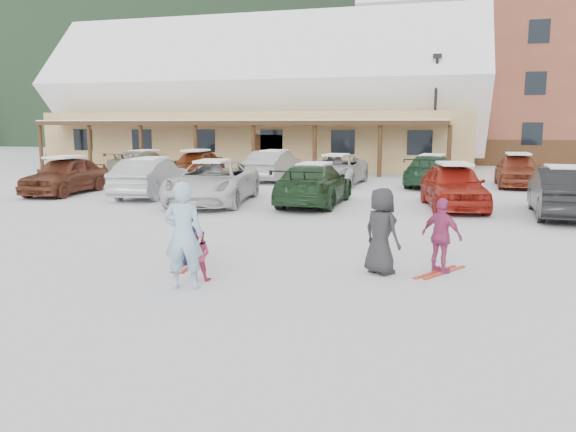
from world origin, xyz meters
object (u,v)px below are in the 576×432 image
(parked_car_4, at_px, (453,186))
(parked_car_10, at_px, (336,170))
(day_lodge, at_px, (262,108))
(parked_car_7, at_px, (144,164))
(lamp_post, at_px, (435,107))
(bystander_dark, at_px, (381,231))
(adult_skier, at_px, (183,235))
(parked_car_1, at_px, (151,178))
(parked_car_2, at_px, (213,182))
(parked_car_8, at_px, (196,165))
(child_magenta, at_px, (442,236))
(parked_car_5, at_px, (563,192))
(parked_car_12, at_px, (517,170))
(parked_car_0, at_px, (65,175))
(toddler_red, at_px, (199,255))
(parked_car_3, at_px, (314,184))
(child_navy, at_px, (188,236))
(parked_car_11, at_px, (432,171))
(parked_car_9, at_px, (274,166))

(parked_car_4, distance_m, parked_car_10, 8.27)
(day_lodge, bearing_deg, parked_car_7, -108.32)
(lamp_post, bearing_deg, bystander_dark, -91.34)
(parked_car_10, bearing_deg, adult_skier, -85.08)
(parked_car_1, relative_size, parked_car_2, 0.83)
(parked_car_4, height_order, parked_car_8, same)
(lamp_post, relative_size, child_magenta, 4.62)
(parked_car_1, height_order, parked_car_4, parked_car_4)
(parked_car_1, xyz_separation_m, parked_car_10, (6.23, 6.32, -0.05))
(parked_car_5, height_order, parked_car_12, parked_car_5)
(bystander_dark, bearing_deg, parked_car_0, 4.34)
(toddler_red, bearing_deg, parked_car_0, -47.85)
(lamp_post, height_order, parked_car_10, lamp_post)
(lamp_post, height_order, child_magenta, lamp_post)
(parked_car_1, xyz_separation_m, parked_car_3, (6.73, -0.50, -0.03))
(parked_car_1, distance_m, parked_car_10, 8.87)
(lamp_post, distance_m, parked_car_12, 7.93)
(child_navy, bearing_deg, parked_car_11, -111.11)
(child_navy, height_order, parked_car_2, parked_car_2)
(parked_car_8, height_order, parked_car_9, parked_car_8)
(toddler_red, bearing_deg, parked_car_12, -115.94)
(child_navy, distance_m, parked_car_3, 9.15)
(lamp_post, height_order, parked_car_11, lamp_post)
(adult_skier, relative_size, bystander_dark, 1.14)
(parked_car_1, relative_size, parked_car_12, 1.03)
(day_lodge, xyz_separation_m, parked_car_5, (15.92, -18.97, -3.17))
(parked_car_7, relative_size, parked_car_10, 0.96)
(bystander_dark, xyz_separation_m, parked_car_12, (4.38, 16.90, -0.07))
(parked_car_4, bearing_deg, day_lodge, 115.17)
(parked_car_4, bearing_deg, toddler_red, -123.78)
(parked_car_2, bearing_deg, child_magenta, -52.05)
(child_navy, distance_m, bystander_dark, 3.88)
(child_navy, distance_m, parked_car_9, 17.25)
(child_magenta, distance_m, parked_car_4, 8.87)
(child_navy, relative_size, parked_car_10, 0.23)
(child_magenta, bearing_deg, lamp_post, -56.58)
(day_lodge, xyz_separation_m, adult_skier, (8.02, -29.13, -3.00))
(child_navy, relative_size, parked_car_3, 0.23)
(parked_car_5, relative_size, parked_car_8, 1.04)
(day_lodge, xyz_separation_m, parked_car_0, (-2.66, -18.08, -3.18))
(parked_car_4, relative_size, parked_car_8, 1.00)
(parked_car_10, bearing_deg, lamp_post, 63.14)
(child_magenta, xyz_separation_m, parked_car_9, (-8.26, 16.23, 0.03))
(child_navy, height_order, parked_car_1, parked_car_1)
(parked_car_2, bearing_deg, lamp_post, 55.69)
(lamp_post, height_order, child_navy, lamp_post)
(day_lodge, bearing_deg, parked_car_5, -50.01)
(child_magenta, height_order, parked_car_12, parked_car_12)
(parked_car_1, distance_m, parked_car_2, 3.28)
(lamp_post, height_order, parked_car_12, lamp_post)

